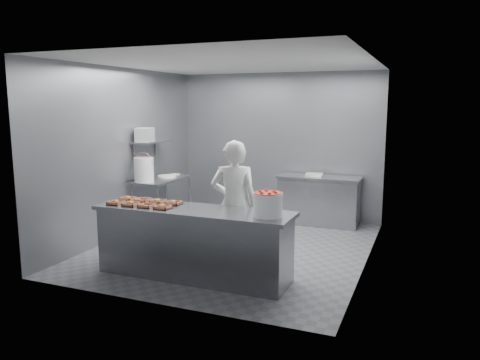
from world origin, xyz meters
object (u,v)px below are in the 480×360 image
Objects in this scene: tray_1 at (131,204)px; tray_3 at (163,207)px; tray_7 at (174,203)px; strawberry_tub at (268,204)px; tray_2 at (147,206)px; tray_6 at (158,201)px; back_counter at (319,200)px; tray_0 at (116,202)px; tray_4 at (128,198)px; tray_5 at (143,200)px; prep_table at (162,195)px; service_counter at (193,243)px; appliance at (145,135)px; worker at (234,204)px; glaze_bucket at (144,169)px.

tray_1 is 0.48m from tray_3.
strawberry_tub is at bearing -6.93° from tray_7.
tray_2 is 0.27m from tray_6.
tray_0 is at bearing -120.27° from back_counter.
tray_0 is (-1.98, -3.39, 0.47)m from back_counter.
tray_7 is (0.72, 0.00, 0.00)m from tray_4.
tray_0 reaches higher than tray_5.
tray_0 is 1.00× the size of tray_7.
tray_0 is 0.72m from tray_3.
tray_6 is at bearing -59.85° from prep_table.
tray_2 is 0.36m from tray_7.
back_counter is 3.64m from tray_3.
tray_0 is (0.57, -2.09, 0.33)m from prep_table.
service_counter is 2.56m from prep_table.
appliance is at bearing 128.29° from tray_3.
back_counter is 8.01× the size of tray_0.
tray_3 is 0.11× the size of worker.
service_counter is 1.18m from tray_4.
tray_5 is at bearing -57.12° from glaze_bucket.
tray_6 is (-1.50, -3.11, 0.47)m from back_counter.
prep_table is 3.45× the size of strawberry_tub.
strawberry_tub is (1.61, -0.17, 0.13)m from tray_6.
back_counter is 8.01× the size of tray_3.
tray_3 is at bearing -70.11° from appliance.
tray_2 is 1.61m from strawberry_tub.
worker is (1.15, 0.74, -0.05)m from tray_1.
prep_table is 2.01m from tray_5.
strawberry_tub reaches higher than tray_7.
strawberry_tub is at bearing -1.67° from service_counter.
tray_7 is at bearing 159.02° from service_counter.
service_counter is 13.88× the size of tray_6.
prep_table is 2.36m from tray_2.
glaze_bucket is (-1.74, 1.53, 0.66)m from service_counter.
service_counter is 5.18× the size of glaze_bucket.
glaze_bucket is (-0.90, 1.67, 0.19)m from tray_1.
glaze_bucket is (-0.90, 1.40, 0.20)m from tray_5.
tray_4 is at bearing 180.00° from tray_6.
tray_0 is 1.00× the size of tray_1.
tray_2 is 2.35m from appliance.
appliance is at bearing 123.49° from tray_2.
back_counter is at bearing 33.04° from glaze_bucket.
service_counter is 0.97m from tray_1.
tray_0 is at bearing -172.76° from service_counter.
tray_7 is (0.48, -0.00, 0.00)m from tray_5.
tray_7 is at bearing 90.00° from tray_3.
tray_3 is (-1.26, -3.39, 0.47)m from back_counter.
tray_5 is (-0.48, 0.27, -0.00)m from tray_3.
tray_5 is 0.54× the size of strawberry_tub.
tray_1 is 0.60× the size of appliance.
prep_table is 6.40× the size of tray_1.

